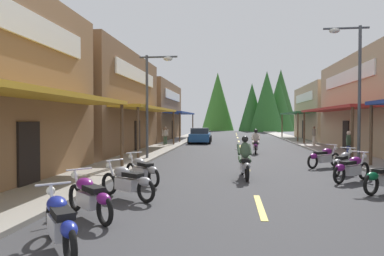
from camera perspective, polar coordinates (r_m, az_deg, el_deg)
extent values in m
cube|color=#38383A|center=(25.27, 8.45, -3.61)|extent=(9.65, 79.21, 0.10)
cube|color=gray|center=(25.80, -4.93, -3.25)|extent=(2.28, 79.21, 0.12)
cube|color=#9E9991|center=(26.12, 21.67, -3.29)|extent=(2.28, 79.21, 0.12)
cube|color=#E0C64C|center=(8.58, 11.64, -13.11)|extent=(0.16, 2.40, 0.01)
cube|color=#E0C64C|center=(15.34, 9.49, -6.66)|extent=(0.16, 2.40, 0.01)
cube|color=#E0C64C|center=(21.42, 8.74, -4.36)|extent=(0.16, 2.40, 0.01)
cube|color=#E0C64C|center=(27.00, 8.35, -3.17)|extent=(0.16, 2.40, 0.01)
cube|color=#E0C64C|center=(33.39, 8.07, -2.30)|extent=(0.16, 2.40, 0.01)
cube|color=#E0C64C|center=(40.29, 7.86, -1.66)|extent=(0.16, 2.40, 0.01)
cube|color=#E0C64C|center=(47.27, 7.72, -1.21)|extent=(0.16, 2.40, 0.01)
cube|color=#E0C64C|center=(53.46, 7.62, -0.91)|extent=(0.16, 2.40, 0.01)
cube|color=gold|center=(11.19, -22.69, 5.13)|extent=(1.80, 9.04, 0.16)
cylinder|color=brown|center=(14.86, -12.00, -1.49)|extent=(0.14, 0.14, 2.82)
cube|color=white|center=(11.98, -26.42, 15.72)|extent=(0.10, 7.03, 0.90)
cube|color=black|center=(11.67, -26.29, -4.16)|extent=(0.08, 1.10, 2.10)
cube|color=brown|center=(24.36, -19.54, 4.08)|extent=(8.82, 12.07, 6.65)
cube|color=gold|center=(22.49, -7.30, 3.30)|extent=(1.80, 10.86, 0.16)
cylinder|color=brown|center=(17.26, -9.28, -1.08)|extent=(0.14, 0.14, 2.82)
cylinder|color=brown|center=(27.46, -3.20, -0.15)|extent=(0.14, 0.14, 2.82)
cube|color=white|center=(22.90, -9.38, 9.00)|extent=(0.10, 8.45, 0.90)
cube|color=black|center=(22.73, -9.39, -1.39)|extent=(0.08, 1.10, 2.10)
cube|color=brown|center=(37.07, -10.02, 2.79)|extent=(8.73, 11.92, 6.12)
cube|color=navy|center=(35.89, -1.95, 2.60)|extent=(1.80, 10.73, 0.16)
cylinder|color=brown|center=(30.69, -2.13, 0.02)|extent=(0.14, 0.14, 2.82)
cylinder|color=brown|center=(40.92, 0.13, 0.36)|extent=(0.14, 0.14, 2.82)
cube|color=white|center=(36.12, -3.27, 5.57)|extent=(0.10, 8.34, 0.90)
cube|color=black|center=(36.05, -3.30, -0.35)|extent=(0.08, 1.10, 2.10)
cylinder|color=brown|center=(16.85, 28.47, -1.29)|extent=(0.14, 0.14, 2.82)
cube|color=#B72D28|center=(24.71, 23.13, 3.02)|extent=(1.80, 11.90, 0.16)
cylinder|color=brown|center=(19.02, 25.91, -0.97)|extent=(0.14, 0.14, 2.82)
cylinder|color=brown|center=(30.12, 18.76, -0.08)|extent=(0.14, 0.14, 2.82)
cube|color=white|center=(25.12, 25.03, 7.93)|extent=(0.10, 9.26, 0.90)
cube|color=black|center=(24.98, 24.98, -1.26)|extent=(0.08, 1.10, 2.10)
cube|color=tan|center=(38.83, 23.91, 2.43)|extent=(7.12, 11.41, 5.87)
cube|color=#236033|center=(37.77, 17.42, 2.47)|extent=(1.80, 10.27, 0.16)
cylinder|color=brown|center=(32.79, 17.78, 0.04)|extent=(0.14, 0.14, 2.82)
cylinder|color=brown|center=(42.52, 15.26, 0.35)|extent=(0.14, 0.14, 2.82)
cube|color=white|center=(38.00, 18.69, 4.98)|extent=(0.10, 7.99, 0.90)
cube|color=black|center=(37.95, 18.68, -0.34)|extent=(0.08, 1.10, 2.10)
cylinder|color=#474C51|center=(17.93, -7.77, 3.47)|extent=(0.14, 0.14, 5.61)
cylinder|color=#474C51|center=(18.08, -5.83, 12.08)|extent=(2.05, 0.10, 0.10)
ellipsoid|color=silver|center=(17.96, -4.17, 11.84)|extent=(0.50, 0.30, 0.24)
cylinder|color=#474C51|center=(17.39, 26.90, 4.95)|extent=(0.14, 0.14, 6.55)
cylinder|color=#474C51|center=(17.68, 25.04, 15.33)|extent=(2.05, 0.10, 0.10)
ellipsoid|color=silver|center=(17.50, 23.35, 15.15)|extent=(0.50, 0.30, 0.24)
torus|color=black|center=(10.78, 28.50, -8.55)|extent=(0.59, 0.44, 0.64)
cube|color=black|center=(11.13, 29.98, -6.38)|extent=(0.65, 0.57, 0.12)
ellipsoid|color=#0C5933|center=(10.78, 28.66, -7.31)|extent=(0.50, 0.44, 0.24)
torus|color=black|center=(13.49, 27.51, -6.56)|extent=(0.55, 0.49, 0.64)
torus|color=black|center=(12.21, 24.05, -7.35)|extent=(0.55, 0.49, 0.64)
cube|color=silver|center=(12.83, 25.87, -6.58)|extent=(0.72, 0.67, 0.32)
ellipsoid|color=#721972|center=(12.97, 26.34, -5.08)|extent=(0.63, 0.61, 0.28)
cube|color=black|center=(12.59, 25.30, -5.45)|extent=(0.64, 0.60, 0.12)
ellipsoid|color=#721972|center=(12.22, 24.18, -6.25)|extent=(0.49, 0.47, 0.24)
cylinder|color=silver|center=(13.34, 27.25, -5.22)|extent=(0.32, 0.29, 0.71)
cylinder|color=silver|center=(13.19, 27.01, -3.67)|extent=(0.42, 0.48, 0.04)
sphere|color=white|center=(13.45, 27.60, -4.31)|extent=(0.16, 0.16, 0.16)
torus|color=black|center=(15.17, 25.57, -5.67)|extent=(0.45, 0.58, 0.64)
torus|color=black|center=(13.76, 23.73, -6.37)|extent=(0.45, 0.58, 0.64)
cube|color=silver|center=(14.45, 24.70, -5.69)|extent=(0.64, 0.73, 0.32)
ellipsoid|color=#99999E|center=(14.61, 24.95, -4.35)|extent=(0.59, 0.64, 0.28)
cube|color=black|center=(14.18, 24.40, -4.68)|extent=(0.58, 0.65, 0.12)
ellipsoid|color=#99999E|center=(13.77, 23.80, -5.40)|extent=(0.45, 0.50, 0.24)
cylinder|color=silver|center=(15.01, 25.44, -4.48)|extent=(0.27, 0.34, 0.71)
cylinder|color=silver|center=(14.87, 25.31, -3.10)|extent=(0.51, 0.38, 0.04)
sphere|color=white|center=(15.15, 25.62, -3.67)|extent=(0.16, 0.16, 0.16)
torus|color=black|center=(16.68, 23.44, -5.02)|extent=(0.57, 0.46, 0.64)
torus|color=black|center=(15.52, 20.08, -5.46)|extent=(0.57, 0.46, 0.64)
cube|color=silver|center=(16.08, 21.82, -4.95)|extent=(0.73, 0.64, 0.32)
ellipsoid|color=#721972|center=(16.21, 22.28, -3.77)|extent=(0.64, 0.59, 0.28)
cube|color=black|center=(15.86, 21.27, -4.02)|extent=(0.65, 0.58, 0.12)
ellipsoid|color=#721972|center=(15.53, 20.21, -4.60)|extent=(0.50, 0.45, 0.24)
cylinder|color=silver|center=(16.55, 23.18, -3.92)|extent=(0.33, 0.27, 0.71)
cylinder|color=silver|center=(16.42, 22.94, -2.66)|extent=(0.39, 0.51, 0.04)
sphere|color=white|center=(16.66, 23.52, -3.20)|extent=(0.16, 0.16, 0.16)
torus|color=black|center=(6.80, -23.09, -14.33)|extent=(0.48, 0.56, 0.64)
torus|color=black|center=(5.40, -20.31, -18.52)|extent=(0.48, 0.56, 0.64)
cube|color=silver|center=(6.07, -21.89, -15.47)|extent=(0.66, 0.72, 0.32)
ellipsoid|color=navy|center=(6.18, -22.27, -12.10)|extent=(0.60, 0.64, 0.28)
cube|color=black|center=(5.76, -21.44, -13.50)|extent=(0.60, 0.64, 0.12)
ellipsoid|color=navy|center=(5.37, -20.45, -16.04)|extent=(0.47, 0.49, 0.24)
cylinder|color=silver|center=(6.60, -22.93, -11.87)|extent=(0.28, 0.32, 0.71)
cylinder|color=silver|center=(6.41, -22.78, -8.88)|extent=(0.49, 0.41, 0.04)
sphere|color=white|center=(6.71, -23.18, -9.90)|extent=(0.16, 0.16, 0.16)
torus|color=black|center=(8.43, -19.50, -11.23)|extent=(0.54, 0.50, 0.64)
torus|color=black|center=(7.10, -14.83, -13.60)|extent=(0.54, 0.50, 0.64)
cube|color=silver|center=(7.74, -17.38, -11.75)|extent=(0.71, 0.67, 0.32)
ellipsoid|color=#721972|center=(7.85, -18.00, -9.17)|extent=(0.63, 0.61, 0.28)
cube|color=black|center=(7.46, -16.60, -10.04)|extent=(0.63, 0.61, 0.12)
ellipsoid|color=#721972|center=(7.09, -15.02, -11.71)|extent=(0.49, 0.47, 0.24)
cylinder|color=silver|center=(8.24, -19.18, -9.17)|extent=(0.32, 0.29, 0.71)
cylinder|color=silver|center=(8.08, -18.87, -6.73)|extent=(0.43, 0.48, 0.04)
sphere|color=white|center=(8.36, -19.61, -7.64)|extent=(0.16, 0.16, 0.16)
torus|color=black|center=(9.90, -14.07, -9.31)|extent=(0.60, 0.42, 0.64)
torus|color=black|center=(8.78, -7.95, -10.65)|extent=(0.60, 0.42, 0.64)
cube|color=silver|center=(9.31, -11.20, -9.47)|extent=(0.74, 0.60, 0.32)
ellipsoid|color=#99999E|center=(9.41, -12.01, -7.39)|extent=(0.64, 0.56, 0.28)
cube|color=black|center=(9.08, -10.17, -7.95)|extent=(0.66, 0.55, 0.12)
ellipsoid|color=#99999E|center=(8.77, -8.19, -9.13)|extent=(0.50, 0.43, 0.24)
cylinder|color=silver|center=(9.74, -13.61, -7.51)|extent=(0.35, 0.24, 0.71)
cylinder|color=silver|center=(9.59, -13.18, -5.41)|extent=(0.35, 0.53, 0.04)
sphere|color=white|center=(9.83, -14.20, -6.25)|extent=(0.16, 0.16, 0.16)
torus|color=black|center=(11.95, -10.50, -7.44)|extent=(0.53, 0.52, 0.64)
torus|color=black|center=(10.67, -6.64, -8.49)|extent=(0.53, 0.52, 0.64)
cube|color=silver|center=(11.29, -8.68, -7.54)|extent=(0.70, 0.69, 0.32)
ellipsoid|color=#99999E|center=(11.42, -9.19, -5.82)|extent=(0.62, 0.62, 0.28)
cube|color=black|center=(11.04, -8.04, -6.28)|extent=(0.62, 0.62, 0.12)
ellipsoid|color=#99999E|center=(10.67, -6.79, -7.24)|extent=(0.48, 0.48, 0.24)
cylinder|color=silver|center=(11.79, -10.20, -5.94)|extent=(0.31, 0.30, 0.71)
cylinder|color=silver|center=(11.64, -9.93, -4.20)|extent=(0.45, 0.46, 0.04)
sphere|color=white|center=(11.91, -10.58, -4.90)|extent=(0.16, 0.16, 0.16)
torus|color=black|center=(13.19, 8.68, -6.60)|extent=(0.15, 0.65, 0.64)
torus|color=black|center=(11.72, 9.47, -7.61)|extent=(0.15, 0.65, 0.64)
cube|color=silver|center=(12.44, 9.05, -6.71)|extent=(0.33, 0.72, 0.32)
ellipsoid|color=#99999E|center=(12.60, 8.96, -5.14)|extent=(0.36, 0.58, 0.28)
cube|color=black|center=(12.16, 9.19, -5.57)|extent=(0.32, 0.62, 0.12)
ellipsoid|color=#99999E|center=(11.73, 9.44, -6.46)|extent=(0.27, 0.46, 0.24)
cylinder|color=silver|center=(13.02, 8.75, -5.24)|extent=(0.09, 0.37, 0.71)
cylinder|color=silver|center=(12.87, 8.81, -3.66)|extent=(0.60, 0.08, 0.04)
sphere|color=white|center=(13.16, 8.68, -4.29)|extent=(0.16, 0.16, 0.16)
ellipsoid|color=#3F593F|center=(12.22, 9.14, -3.79)|extent=(0.41, 0.41, 0.64)
sphere|color=black|center=(12.24, 9.13, -1.90)|extent=(0.24, 0.24, 0.24)
cylinder|color=#3F593F|center=(12.41, 8.31, -5.33)|extent=(0.17, 0.43, 0.24)
cylinder|color=#3F593F|center=(12.50, 8.04, -3.67)|extent=(0.14, 0.51, 0.40)
cylinder|color=#3F593F|center=(12.44, 9.78, -5.32)|extent=(0.17, 0.43, 0.24)
cylinder|color=#3F593F|center=(12.54, 9.93, -3.66)|extent=(0.14, 0.51, 0.40)
torus|color=black|center=(22.35, 10.94, -3.32)|extent=(0.15, 0.65, 0.64)
torus|color=black|center=(20.86, 10.92, -3.66)|extent=(0.15, 0.65, 0.64)
cube|color=silver|center=(21.60, 10.93, -3.27)|extent=(0.33, 0.72, 0.32)
ellipsoid|color=#721972|center=(21.78, 10.94, -2.39)|extent=(0.36, 0.58, 0.28)
cube|color=black|center=(21.33, 10.93, -2.58)|extent=(0.32, 0.62, 0.12)
ellipsoid|color=#721972|center=(20.89, 10.92, -3.02)|extent=(0.27, 0.46, 0.24)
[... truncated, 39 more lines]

